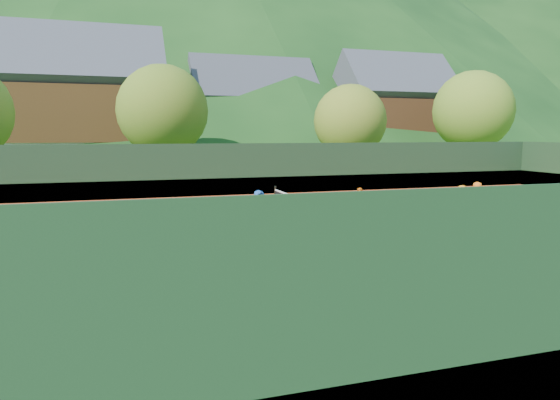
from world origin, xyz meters
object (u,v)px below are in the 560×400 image
object	(u,v)px
student_c	(477,199)
chalet_left	(82,109)
student_a	(356,208)
chalet_right	(392,117)
tennis_net	(324,219)
student_d	(462,200)
student_b	(360,206)
ball_hopper	(53,253)
coach	(260,221)
chalet_mid	(252,120)

from	to	relation	value
student_c	chalet_left	xyz separation A→B (m)	(-17.86, 28.43, 4.89)
student_a	chalet_left	size ratio (longest dim) A/B	0.10
chalet_right	chalet_left	bearing A→B (deg)	-180.00
tennis_net	student_d	bearing A→B (deg)	14.18
student_b	ball_hopper	distance (m)	11.62
student_d	chalet_right	distance (m)	31.23
ball_hopper	chalet_left	bearing A→B (deg)	92.52
ball_hopper	student_c	bearing A→B (deg)	17.89
student_b	student_d	world-z (taller)	student_b
tennis_net	chalet_right	bearing A→B (deg)	56.31
coach	tennis_net	xyz separation A→B (m)	(2.90, 1.93, -0.43)
coach	tennis_net	size ratio (longest dim) A/B	0.15
ball_hopper	chalet_mid	size ratio (longest dim) A/B	0.08
tennis_net	student_c	bearing A→B (deg)	11.31
coach	student_d	world-z (taller)	coach
student_a	student_b	distance (m)	0.22
student_c	chalet_right	world-z (taller)	chalet_right
chalet_mid	tennis_net	bearing A→B (deg)	-100.01
student_b	student_c	bearing A→B (deg)	174.20
chalet_mid	student_c	bearing A→B (deg)	-86.72
tennis_net	chalet_left	size ratio (longest dim) A/B	0.87
student_a	student_b	xyz separation A→B (m)	(0.20, 0.06, 0.07)
chalet_right	tennis_net	bearing A→B (deg)	-123.69
coach	chalet_left	world-z (taller)	chalet_left
student_c	chalet_mid	xyz separation A→B (m)	(-1.86, 32.43, 4.23)
student_d	tennis_net	distance (m)	7.52
student_c	ball_hopper	distance (m)	17.21
student_d	ball_hopper	xyz separation A→B (m)	(-15.81, -5.56, 0.09)
chalet_mid	student_b	bearing A→B (deg)	-96.90
tennis_net	student_a	bearing A→B (deg)	31.47
student_c	coach	bearing A→B (deg)	30.96
chalet_mid	student_d	bearing A→B (deg)	-87.71
chalet_left	chalet_mid	size ratio (longest dim) A/B	1.09
student_a	tennis_net	distance (m)	2.15
coach	student_c	distance (m)	11.32
tennis_net	chalet_right	size ratio (longest dim) A/B	1.01
student_b	student_d	bearing A→B (deg)	177.53
student_a	chalet_mid	distance (m)	33.42
student_a	student_c	world-z (taller)	student_c
student_a	tennis_net	bearing A→B (deg)	52.13
student_d	ball_hopper	bearing A→B (deg)	24.54
tennis_net	coach	bearing A→B (deg)	-146.42
coach	student_c	bearing A→B (deg)	19.70
student_b	chalet_mid	distance (m)	33.34
tennis_net	chalet_right	world-z (taller)	chalet_right
student_a	chalet_left	xyz separation A→B (m)	(-11.83, 28.88, 4.97)
student_c	ball_hopper	xyz separation A→B (m)	(-16.38, -5.29, 0.01)
student_b	chalet_mid	world-z (taller)	chalet_mid
ball_hopper	coach	bearing A→B (deg)	17.67
ball_hopper	chalet_mid	distance (m)	40.63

